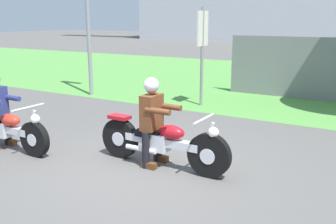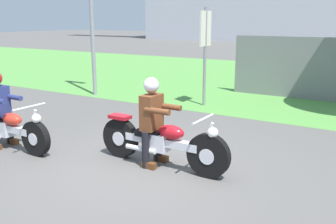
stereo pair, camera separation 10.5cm
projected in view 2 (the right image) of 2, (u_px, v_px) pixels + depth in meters
The scene contains 6 objects.
ground at pixel (138, 168), 5.94m from camera, with size 120.00×120.00×0.00m, color #565451.
grass_verge at pixel (293, 82), 14.08m from camera, with size 60.00×12.00×0.01m, color #549342.
motorcycle_lead at pixel (162, 142), 5.94m from camera, with size 2.31×0.66×0.90m.
rider_lead at pixel (153, 115), 5.93m from camera, with size 0.55×0.48×1.42m.
motorcycle_follow at pixel (7, 128), 6.83m from camera, with size 2.15×0.66×0.86m.
sign_banner at pixel (205, 41), 9.91m from camera, with size 0.08×0.60×2.60m.
Camera 2 is at (3.31, -4.49, 2.28)m, focal length 40.41 mm.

